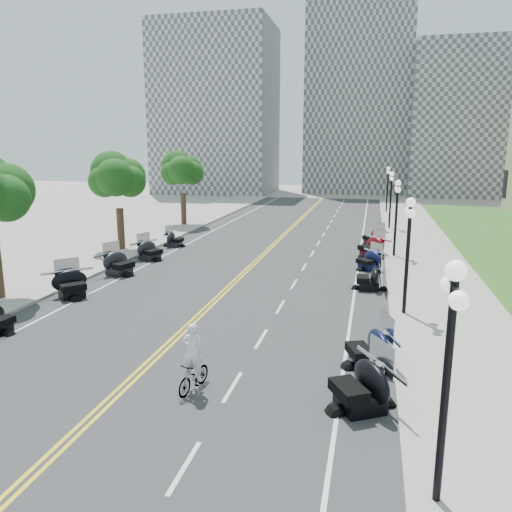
# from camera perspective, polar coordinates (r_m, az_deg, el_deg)

# --- Properties ---
(ground) EXTENTS (160.00, 160.00, 0.00)m
(ground) POSITION_cam_1_polar(r_m,az_deg,el_deg) (20.06, -8.45, -8.58)
(ground) COLOR gray
(road) EXTENTS (16.00, 90.00, 0.01)m
(road) POSITION_cam_1_polar(r_m,az_deg,el_deg) (29.15, -1.25, -1.82)
(road) COLOR #333335
(road) RESTS_ON ground
(centerline_yellow_a) EXTENTS (0.12, 90.00, 0.00)m
(centerline_yellow_a) POSITION_cam_1_polar(r_m,az_deg,el_deg) (29.18, -1.48, -1.80)
(centerline_yellow_a) COLOR yellow
(centerline_yellow_a) RESTS_ON road
(centerline_yellow_b) EXTENTS (0.12, 90.00, 0.00)m
(centerline_yellow_b) POSITION_cam_1_polar(r_m,az_deg,el_deg) (29.12, -1.02, -1.82)
(centerline_yellow_b) COLOR yellow
(centerline_yellow_b) RESTS_ON road
(edge_line_north) EXTENTS (0.12, 90.00, 0.00)m
(edge_line_north) POSITION_cam_1_polar(r_m,az_deg,el_deg) (28.29, 11.42, -2.49)
(edge_line_north) COLOR white
(edge_line_north) RESTS_ON road
(edge_line_south) EXTENTS (0.12, 90.00, 0.00)m
(edge_line_south) POSITION_cam_1_polar(r_m,az_deg,el_deg) (31.32, -12.67, -1.12)
(edge_line_south) COLOR white
(edge_line_south) RESTS_ON road
(lane_dash_4) EXTENTS (0.12, 2.00, 0.00)m
(lane_dash_4) POSITION_cam_1_polar(r_m,az_deg,el_deg) (12.37, -8.17, -22.76)
(lane_dash_4) COLOR white
(lane_dash_4) RESTS_ON road
(lane_dash_5) EXTENTS (0.12, 2.00, 0.00)m
(lane_dash_5) POSITION_cam_1_polar(r_m,az_deg,el_deg) (15.62, -2.69, -14.69)
(lane_dash_5) COLOR white
(lane_dash_5) RESTS_ON road
(lane_dash_6) EXTENTS (0.12, 2.00, 0.00)m
(lane_dash_6) POSITION_cam_1_polar(r_m,az_deg,el_deg) (19.16, 0.61, -9.42)
(lane_dash_6) COLOR white
(lane_dash_6) RESTS_ON road
(lane_dash_7) EXTENTS (0.12, 2.00, 0.00)m
(lane_dash_7) POSITION_cam_1_polar(r_m,az_deg,el_deg) (22.85, 2.80, -5.81)
(lane_dash_7) COLOR white
(lane_dash_7) RESTS_ON road
(lane_dash_8) EXTENTS (0.12, 2.00, 0.00)m
(lane_dash_8) POSITION_cam_1_polar(r_m,az_deg,el_deg) (26.63, 4.36, -3.20)
(lane_dash_8) COLOR white
(lane_dash_8) RESTS_ON road
(lane_dash_9) EXTENTS (0.12, 2.00, 0.00)m
(lane_dash_9) POSITION_cam_1_polar(r_m,az_deg,el_deg) (30.47, 5.53, -1.24)
(lane_dash_9) COLOR white
(lane_dash_9) RESTS_ON road
(lane_dash_10) EXTENTS (0.12, 2.00, 0.00)m
(lane_dash_10) POSITION_cam_1_polar(r_m,az_deg,el_deg) (34.34, 6.43, 0.27)
(lane_dash_10) COLOR white
(lane_dash_10) RESTS_ON road
(lane_dash_11) EXTENTS (0.12, 2.00, 0.00)m
(lane_dash_11) POSITION_cam_1_polar(r_m,az_deg,el_deg) (38.24, 7.15, 1.48)
(lane_dash_11) COLOR white
(lane_dash_11) RESTS_ON road
(lane_dash_12) EXTENTS (0.12, 2.00, 0.00)m
(lane_dash_12) POSITION_cam_1_polar(r_m,az_deg,el_deg) (42.16, 7.73, 2.46)
(lane_dash_12) COLOR white
(lane_dash_12) RESTS_ON road
(lane_dash_13) EXTENTS (0.12, 2.00, 0.00)m
(lane_dash_13) POSITION_cam_1_polar(r_m,az_deg,el_deg) (46.10, 8.22, 3.28)
(lane_dash_13) COLOR white
(lane_dash_13) RESTS_ON road
(lane_dash_14) EXTENTS (0.12, 2.00, 0.00)m
(lane_dash_14) POSITION_cam_1_polar(r_m,az_deg,el_deg) (50.04, 8.63, 3.97)
(lane_dash_14) COLOR white
(lane_dash_14) RESTS_ON road
(lane_dash_15) EXTENTS (0.12, 2.00, 0.00)m
(lane_dash_15) POSITION_cam_1_polar(r_m,az_deg,el_deg) (53.99, 8.98, 4.55)
(lane_dash_15) COLOR white
(lane_dash_15) RESTS_ON road
(lane_dash_16) EXTENTS (0.12, 2.00, 0.00)m
(lane_dash_16) POSITION_cam_1_polar(r_m,az_deg,el_deg) (57.95, 9.28, 5.06)
(lane_dash_16) COLOR white
(lane_dash_16) RESTS_ON road
(lane_dash_17) EXTENTS (0.12, 2.00, 0.00)m
(lane_dash_17) POSITION_cam_1_polar(r_m,az_deg,el_deg) (61.91, 9.55, 5.50)
(lane_dash_17) COLOR white
(lane_dash_17) RESTS_ON road
(lane_dash_18) EXTENTS (0.12, 2.00, 0.00)m
(lane_dash_18) POSITION_cam_1_polar(r_m,az_deg,el_deg) (65.88, 9.78, 5.89)
(lane_dash_18) COLOR white
(lane_dash_18) RESTS_ON road
(lane_dash_19) EXTENTS (0.12, 2.00, 0.00)m
(lane_dash_19) POSITION_cam_1_polar(r_m,az_deg,el_deg) (69.85, 9.99, 6.23)
(lane_dash_19) COLOR white
(lane_dash_19) RESTS_ON road
(sidewalk_north) EXTENTS (5.00, 90.00, 0.15)m
(sidewalk_north) POSITION_cam_1_polar(r_m,az_deg,el_deg) (28.48, 19.70, -2.75)
(sidewalk_north) COLOR #9E9991
(sidewalk_north) RESTS_ON ground
(sidewalk_south) EXTENTS (5.00, 90.00, 0.15)m
(sidewalk_south) POSITION_cam_1_polar(r_m,az_deg,el_deg) (33.28, -19.05, -0.61)
(sidewalk_south) COLOR #9E9991
(sidewalk_south) RESTS_ON ground
(distant_block_a) EXTENTS (18.00, 14.00, 26.00)m
(distant_block_a) POSITION_cam_1_polar(r_m,az_deg,el_deg) (83.46, -4.52, 16.26)
(distant_block_a) COLOR gray
(distant_block_a) RESTS_ON ground
(distant_block_b) EXTENTS (16.00, 12.00, 30.00)m
(distant_block_b) POSITION_cam_1_polar(r_m,az_deg,el_deg) (85.81, 11.60, 17.28)
(distant_block_b) COLOR gray
(distant_block_b) RESTS_ON ground
(distant_block_c) EXTENTS (20.00, 14.00, 22.00)m
(distant_block_c) POSITION_cam_1_polar(r_m,az_deg,el_deg) (83.82, 24.16, 13.87)
(distant_block_c) COLOR gray
(distant_block_c) RESTS_ON ground
(street_lamp_1) EXTENTS (0.50, 1.20, 4.90)m
(street_lamp_1) POSITION_cam_1_polar(r_m,az_deg,el_deg) (10.51, 20.87, -13.85)
(street_lamp_1) COLOR black
(street_lamp_1) RESTS_ON sidewalk_north
(street_lamp_2) EXTENTS (0.50, 1.20, 4.90)m
(street_lamp_2) POSITION_cam_1_polar(r_m,az_deg,el_deg) (21.91, 16.91, -0.11)
(street_lamp_2) COLOR black
(street_lamp_2) RESTS_ON sidewalk_north
(street_lamp_3) EXTENTS (0.50, 1.20, 4.90)m
(street_lamp_3) POSITION_cam_1_polar(r_m,az_deg,el_deg) (33.72, 15.70, 4.14)
(street_lamp_3) COLOR black
(street_lamp_3) RESTS_ON sidewalk_north
(street_lamp_4) EXTENTS (0.50, 1.20, 4.90)m
(street_lamp_4) POSITION_cam_1_polar(r_m,az_deg,el_deg) (45.63, 15.12, 6.17)
(street_lamp_4) COLOR black
(street_lamp_4) RESTS_ON sidewalk_north
(street_lamp_5) EXTENTS (0.50, 1.20, 4.90)m
(street_lamp_5) POSITION_cam_1_polar(r_m,az_deg,el_deg) (57.58, 14.78, 7.36)
(street_lamp_5) COLOR black
(street_lamp_5) RESTS_ON sidewalk_north
(tree_3) EXTENTS (4.80, 4.80, 9.20)m
(tree_3) POSITION_cam_1_polar(r_m,az_deg,el_deg) (35.80, -15.48, 8.06)
(tree_3) COLOR #235619
(tree_3) RESTS_ON sidewalk_south
(tree_4) EXTENTS (4.80, 4.80, 9.20)m
(tree_4) POSITION_cam_1_polar(r_m,az_deg,el_deg) (46.68, -8.40, 9.24)
(tree_4) COLOR #235619
(tree_4) RESTS_ON sidewalk_south
(motorcycle_n_4) EXTENTS (3.03, 3.03, 1.55)m
(motorcycle_n_4) POSITION_cam_1_polar(r_m,az_deg,el_deg) (14.38, 11.86, -14.05)
(motorcycle_n_4) COLOR black
(motorcycle_n_4) RESTS_ON road
(motorcycle_n_5) EXTENTS (2.65, 2.65, 1.44)m
(motorcycle_n_5) POSITION_cam_1_polar(r_m,az_deg,el_deg) (17.01, 12.82, -10.06)
(motorcycle_n_5) COLOR black
(motorcycle_n_5) RESTS_ON road
(motorcycle_n_7) EXTENTS (2.05, 2.05, 1.37)m
(motorcycle_n_7) POSITION_cam_1_polar(r_m,az_deg,el_deg) (26.01, 12.80, -2.32)
(motorcycle_n_7) COLOR black
(motorcycle_n_7) RESTS_ON road
(motorcycle_n_8) EXTENTS (2.61, 2.61, 1.30)m
(motorcycle_n_8) POSITION_cam_1_polar(r_m,az_deg,el_deg) (30.26, 12.78, -0.35)
(motorcycle_n_8) COLOR black
(motorcycle_n_8) RESTS_ON road
(motorcycle_n_9) EXTENTS (3.04, 3.04, 1.52)m
(motorcycle_n_9) POSITION_cam_1_polar(r_m,az_deg,el_deg) (33.87, 13.04, 1.15)
(motorcycle_n_9) COLOR #590A0C
(motorcycle_n_9) RESTS_ON road
(motorcycle_n_10) EXTENTS (2.77, 2.77, 1.42)m
(motorcycle_n_10) POSITION_cam_1_polar(r_m,az_deg,el_deg) (37.96, 13.27, 2.23)
(motorcycle_n_10) COLOR #590A0C
(motorcycle_n_10) RESTS_ON road
(motorcycle_s_6) EXTENTS (2.99, 2.99, 1.48)m
(motorcycle_s_6) POSITION_cam_1_polar(r_m,az_deg,el_deg) (25.66, -20.38, -2.86)
(motorcycle_s_6) COLOR black
(motorcycle_s_6) RESTS_ON road
(motorcycle_s_7) EXTENTS (2.77, 2.77, 1.51)m
(motorcycle_s_7) POSITION_cam_1_polar(r_m,az_deg,el_deg) (29.31, -15.38, -0.68)
(motorcycle_s_7) COLOR black
(motorcycle_s_7) RESTS_ON road
(motorcycle_s_8) EXTENTS (2.59, 2.59, 1.41)m
(motorcycle_s_8) POSITION_cam_1_polar(r_m,az_deg,el_deg) (32.77, -12.03, 0.74)
(motorcycle_s_8) COLOR black
(motorcycle_s_8) RESTS_ON road
(motorcycle_s_9) EXTENTS (1.87, 1.87, 1.26)m
(motorcycle_s_9) POSITION_cam_1_polar(r_m,az_deg,el_deg) (36.99, -9.30, 2.02)
(motorcycle_s_9) COLOR black
(motorcycle_s_9) RESTS_ON road
(bicycle) EXTENTS (0.79, 1.64, 0.95)m
(bicycle) POSITION_cam_1_polar(r_m,az_deg,el_deg) (15.31, -7.14, -13.44)
(bicycle) COLOR #A51414
(bicycle) RESTS_ON road
(cyclist_rider) EXTENTS (0.65, 0.42, 1.77)m
(cyclist_rider) POSITION_cam_1_polar(r_m,az_deg,el_deg) (14.77, -7.28, -8.67)
(cyclist_rider) COLOR silver
(cyclist_rider) RESTS_ON bicycle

